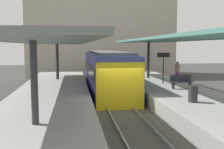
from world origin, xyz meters
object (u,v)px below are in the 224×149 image
object	(u,v)px
platform_sign	(163,61)
commuter_train	(107,72)
platform_bench	(181,81)
passenger_mid_platform	(177,72)
litter_bin	(193,94)

from	to	relation	value
platform_sign	commuter_train	bearing A→B (deg)	155.05
commuter_train	platform_bench	xyz separation A→B (m)	(4.23, -4.08, -0.26)
platform_bench	passenger_mid_platform	distance (m)	2.85
litter_bin	passenger_mid_platform	distance (m)	6.98
platform_bench	platform_sign	size ratio (longest dim) A/B	0.63
platform_sign	litter_bin	bearing A→B (deg)	-96.35
platform_bench	commuter_train	bearing A→B (deg)	136.01
platform_bench	platform_sign	world-z (taller)	platform_sign
platform_sign	passenger_mid_platform	xyz separation A→B (m)	(1.22, 0.41, -0.82)
platform_bench	platform_sign	distance (m)	2.60
platform_bench	platform_sign	xyz separation A→B (m)	(-0.39, 2.30, 1.16)
platform_bench	litter_bin	distance (m)	4.14
platform_sign	passenger_mid_platform	world-z (taller)	platform_sign
commuter_train	platform_bench	distance (m)	5.88
platform_bench	litter_bin	xyz separation A→B (m)	(-1.09, -3.99, -0.06)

